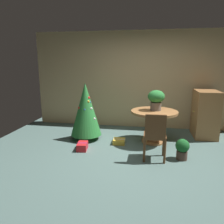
% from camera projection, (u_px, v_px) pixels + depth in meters
% --- Properties ---
extents(ground_plane, '(6.60, 6.60, 0.00)m').
position_uv_depth(ground_plane, '(137.00, 159.00, 4.04)').
color(ground_plane, '#4C6660').
extents(back_wall_panel, '(6.00, 0.10, 2.60)m').
position_uv_depth(back_wall_panel, '(143.00, 80.00, 5.87)').
color(back_wall_panel, tan).
rests_on(back_wall_panel, ground_plane).
extents(round_dining_table, '(1.03, 1.03, 0.73)m').
position_uv_depth(round_dining_table, '(154.00, 121.00, 4.83)').
color(round_dining_table, '#9E6B3D').
rests_on(round_dining_table, ground_plane).
extents(flower_vase, '(0.37, 0.37, 0.45)m').
position_uv_depth(flower_vase, '(156.00, 98.00, 4.77)').
color(flower_vase, '#665B51').
rests_on(flower_vase, round_dining_table).
extents(wooden_chair_near, '(0.40, 0.38, 0.89)m').
position_uv_depth(wooden_chair_near, '(155.00, 134.00, 3.90)').
color(wooden_chair_near, brown).
rests_on(wooden_chair_near, ground_plane).
extents(holiday_tree, '(0.71, 0.71, 1.33)m').
position_uv_depth(holiday_tree, '(86.00, 109.00, 4.98)').
color(holiday_tree, brown).
rests_on(holiday_tree, ground_plane).
extents(gift_box_red, '(0.23, 0.34, 0.15)m').
position_uv_depth(gift_box_red, '(82.00, 146.00, 4.49)').
color(gift_box_red, red).
rests_on(gift_box_red, ground_plane).
extents(gift_box_gold, '(0.27, 0.27, 0.11)m').
position_uv_depth(gift_box_gold, '(119.00, 141.00, 4.82)').
color(gift_box_gold, gold).
rests_on(gift_box_gold, ground_plane).
extents(wooden_cabinet, '(0.54, 0.78, 1.13)m').
position_uv_depth(wooden_cabinet, '(205.00, 114.00, 5.22)').
color(wooden_cabinet, '#9E6B3D').
rests_on(wooden_cabinet, ground_plane).
extents(potted_plant, '(0.25, 0.25, 0.40)m').
position_uv_depth(potted_plant, '(182.00, 148.00, 4.00)').
color(potted_plant, '#4C382D').
rests_on(potted_plant, ground_plane).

